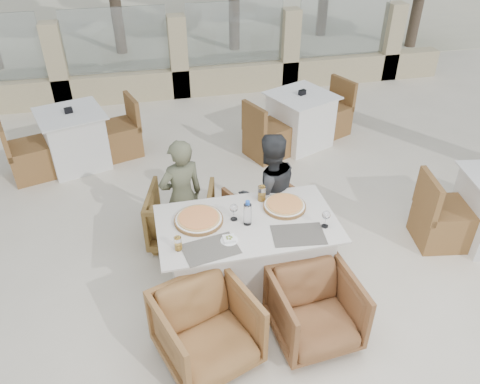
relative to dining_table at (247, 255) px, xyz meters
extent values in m
plane|color=silver|center=(-0.06, 0.03, -0.39)|extent=(80.00, 80.00, 0.00)
cube|color=#615C53|center=(-0.38, -0.27, 0.39)|extent=(0.50, 0.37, 0.00)
cube|color=#555149|center=(0.39, -0.26, 0.39)|extent=(0.48, 0.35, 0.00)
cylinder|color=#DD4A1E|center=(-0.42, 0.11, 0.41)|extent=(0.47, 0.47, 0.06)
cylinder|color=#D3531C|center=(0.39, 0.15, 0.41)|extent=(0.44, 0.44, 0.05)
cylinder|color=#C1E9FE|center=(0.00, -0.01, 0.51)|extent=(0.08, 0.08, 0.24)
cylinder|color=gold|center=(-0.64, -0.22, 0.45)|extent=(0.08, 0.08, 0.12)
cylinder|color=#C2841B|center=(0.21, 0.31, 0.46)|extent=(0.08, 0.08, 0.15)
imported|color=olive|center=(-0.52, 0.84, -0.07)|extent=(0.82, 0.84, 0.63)
imported|color=brown|center=(0.35, 0.71, -0.08)|extent=(0.86, 0.87, 0.61)
imported|color=olive|center=(-0.50, -0.73, -0.05)|extent=(0.92, 0.93, 0.67)
imported|color=brown|center=(0.41, -0.71, -0.07)|extent=(0.74, 0.75, 0.63)
imported|color=#595C43|center=(-0.51, 0.71, 0.26)|extent=(0.54, 0.43, 1.28)
imported|color=#313336|center=(0.36, 0.57, 0.27)|extent=(0.71, 0.59, 1.31)
camera|label=1|loc=(-0.79, -3.17, 2.96)|focal=35.00mm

